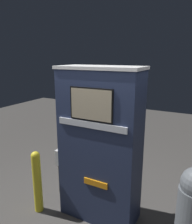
# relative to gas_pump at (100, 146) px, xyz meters

# --- Properties ---
(ground_plane) EXTENTS (14.00, 14.00, 0.00)m
(ground_plane) POSITION_rel_gas_pump_xyz_m (0.00, -0.24, -1.07)
(ground_plane) COLOR #423F3D
(gas_pump) EXTENTS (1.17, 0.52, 2.14)m
(gas_pump) POSITION_rel_gas_pump_xyz_m (0.00, 0.00, 0.00)
(gas_pump) COLOR #232D4C
(gas_pump) RESTS_ON ground_plane
(safety_bollard) EXTENTS (0.13, 0.13, 0.95)m
(safety_bollard) POSITION_rel_gas_pump_xyz_m (-0.84, -0.36, -0.57)
(safety_bollard) COLOR yellow
(safety_bollard) RESTS_ON ground_plane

